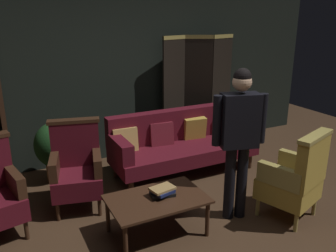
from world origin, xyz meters
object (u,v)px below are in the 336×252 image
object	(u,v)px
coffee_table	(157,202)
standing_figure	(239,132)
potted_plant	(55,148)
velvet_couch	(181,141)
book_black_cloth	(163,194)
folding_screen	(198,91)
book_tan_leather	(162,188)
armchair_gilt_accent	(295,178)
book_navy_cloth	(163,191)
armchair_wing_right	(77,168)

from	to	relation	value
coffee_table	standing_figure	bearing A→B (deg)	-5.67
standing_figure	potted_plant	world-z (taller)	standing_figure
velvet_couch	book_black_cloth	world-z (taller)	velvet_couch
velvet_couch	standing_figure	world-z (taller)	standing_figure
potted_plant	folding_screen	bearing A→B (deg)	5.20
velvet_couch	book_tan_leather	bearing A→B (deg)	-126.04
armchair_gilt_accent	book_tan_leather	xyz separation A→B (m)	(-1.42, 0.42, 0.01)
velvet_couch	book_navy_cloth	world-z (taller)	velvet_couch
folding_screen	standing_figure	xyz separation A→B (m)	(-0.77, -2.09, 0.04)
book_black_cloth	velvet_couch	bearing A→B (deg)	53.96
armchair_gilt_accent	folding_screen	bearing A→B (deg)	85.38
book_black_cloth	book_tan_leather	world-z (taller)	book_tan_leather
coffee_table	potted_plant	distance (m)	1.92
folding_screen	velvet_couch	xyz separation A→B (m)	(-0.69, -0.70, -0.53)
standing_figure	potted_plant	xyz separation A→B (m)	(-1.63, 1.87, -0.55)
armchair_gilt_accent	standing_figure	world-z (taller)	standing_figure
folding_screen	book_navy_cloth	size ratio (longest dim) A/B	9.37
book_tan_leather	book_navy_cloth	bearing A→B (deg)	0.00
potted_plant	book_navy_cloth	distance (m)	1.92
velvet_couch	armchair_gilt_accent	xyz separation A→B (m)	(0.50, -1.69, 0.03)
armchair_wing_right	book_tan_leather	xyz separation A→B (m)	(0.67, -0.93, 0.01)
armchair_gilt_accent	book_black_cloth	world-z (taller)	armchair_gilt_accent
armchair_wing_right	coffee_table	bearing A→B (deg)	-58.02
standing_figure	book_tan_leather	xyz separation A→B (m)	(-0.85, 0.11, -0.52)
folding_screen	armchair_gilt_accent	bearing A→B (deg)	-94.62
folding_screen	armchair_gilt_accent	size ratio (longest dim) A/B	1.83
armchair_wing_right	potted_plant	bearing A→B (deg)	97.90
book_black_cloth	potted_plant	bearing A→B (deg)	114.06
potted_plant	book_tan_leather	world-z (taller)	potted_plant
armchair_gilt_accent	potted_plant	world-z (taller)	armchair_gilt_accent
armchair_wing_right	standing_figure	world-z (taller)	standing_figure
book_tan_leather	book_black_cloth	bearing A→B (deg)	0.00
armchair_gilt_accent	book_tan_leather	bearing A→B (deg)	163.42
book_navy_cloth	book_tan_leather	world-z (taller)	book_tan_leather
velvet_couch	standing_figure	distance (m)	1.50
folding_screen	coffee_table	distance (m)	2.68
potted_plant	book_navy_cloth	world-z (taller)	potted_plant
book_navy_cloth	armchair_wing_right	bearing A→B (deg)	125.62
potted_plant	armchair_wing_right	bearing A→B (deg)	-82.10
armchair_gilt_accent	standing_figure	distance (m)	0.84
coffee_table	armchair_wing_right	size ratio (longest dim) A/B	0.96
velvet_couch	armchair_gilt_accent	bearing A→B (deg)	-73.53
folding_screen	armchair_wing_right	size ratio (longest dim) A/B	1.83
coffee_table	standing_figure	distance (m)	1.13
armchair_wing_right	book_black_cloth	size ratio (longest dim) A/B	4.21
velvet_couch	book_tan_leather	distance (m)	1.57
book_black_cloth	armchair_gilt_accent	bearing A→B (deg)	-16.58
coffee_table	armchair_wing_right	bearing A→B (deg)	121.98
velvet_couch	armchair_gilt_accent	world-z (taller)	armchair_gilt_accent
folding_screen	armchair_wing_right	distance (m)	2.56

